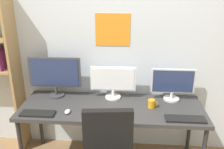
# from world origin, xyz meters

# --- Properties ---
(wall_back) EXTENTS (4.38, 0.11, 2.60)m
(wall_back) POSITION_xyz_m (-0.00, 1.02, 1.30)
(wall_back) COLOR silver
(wall_back) RESTS_ON ground_plane
(desk) EXTENTS (1.98, 0.68, 0.74)m
(desk) POSITION_xyz_m (0.00, 0.60, 0.69)
(desk) COLOR #333333
(desk) RESTS_ON ground_plane
(monitor_left) EXTENTS (0.60, 0.18, 0.47)m
(monitor_left) POSITION_xyz_m (-0.67, 0.81, 1.01)
(monitor_left) COLOR #38383D
(monitor_left) RESTS_ON desk
(monitor_center) EXTENTS (0.52, 0.18, 0.38)m
(monitor_center) POSITION_xyz_m (0.00, 0.81, 0.95)
(monitor_center) COLOR silver
(monitor_center) RESTS_ON desk
(monitor_right) EXTENTS (0.49, 0.18, 0.37)m
(monitor_right) POSITION_xyz_m (0.67, 0.81, 0.94)
(monitor_right) COLOR silver
(monitor_right) RESTS_ON desk
(keyboard_left) EXTENTS (0.35, 0.13, 0.02)m
(keyboard_left) POSITION_xyz_m (-0.74, 0.37, 0.75)
(keyboard_left) COLOR black
(keyboard_left) RESTS_ON desk
(keyboard_center) EXTENTS (0.36, 0.13, 0.02)m
(keyboard_center) POSITION_xyz_m (0.00, 0.37, 0.75)
(keyboard_center) COLOR black
(keyboard_center) RESTS_ON desk
(keyboard_right) EXTENTS (0.39, 0.13, 0.02)m
(keyboard_right) POSITION_xyz_m (0.74, 0.37, 0.75)
(keyboard_right) COLOR black
(keyboard_right) RESTS_ON desk
(mouse_left_side) EXTENTS (0.06, 0.10, 0.03)m
(mouse_left_side) POSITION_xyz_m (-0.25, 0.41, 0.76)
(mouse_left_side) COLOR #38383D
(mouse_left_side) RESTS_ON desk
(mouse_right_side) EXTENTS (0.06, 0.10, 0.03)m
(mouse_right_side) POSITION_xyz_m (-0.44, 0.42, 0.76)
(mouse_right_side) COLOR silver
(mouse_right_side) RESTS_ON desk
(coffee_mug) EXTENTS (0.11, 0.08, 0.09)m
(coffee_mug) POSITION_xyz_m (0.43, 0.60, 0.79)
(coffee_mug) COLOR orange
(coffee_mug) RESTS_ON desk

